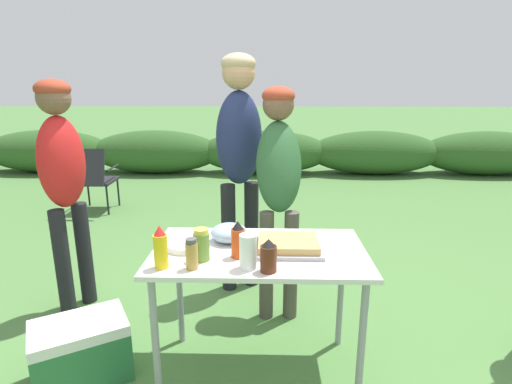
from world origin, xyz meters
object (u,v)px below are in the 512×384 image
plate_stack (186,244)px  cooler_box (81,351)px  relish_jar (202,245)px  standing_person_in_olive_jacket (279,172)px  folding_table (259,263)px  bbq_sauce_bottle (269,256)px  hot_sauce_bottle (238,240)px  paper_cup_stack (248,252)px  standing_person_in_navy_coat (63,171)px  spice_jar (192,254)px  food_tray (288,245)px  mustard_bottle (161,248)px  mixing_bowl (229,233)px  standing_person_with_beanie (239,146)px  camp_chair_green_behind_table (92,177)px

plate_stack → cooler_box: 0.83m
relish_jar → standing_person_in_olive_jacket: (0.39, 0.82, 0.19)m
folding_table → bbq_sauce_bottle: bearing=-79.2°
hot_sauce_bottle → standing_person_in_olive_jacket: standing_person_in_olive_jacket is taller
paper_cup_stack → standing_person_in_navy_coat: bearing=145.7°
paper_cup_stack → spice_jar: (-0.26, -0.01, -0.01)m
food_tray → folding_table: bearing=-177.9°
cooler_box → relish_jar: bearing=-35.3°
bbq_sauce_bottle → relish_jar: 0.34m
relish_jar → mustard_bottle: 0.20m
folding_table → plate_stack: 0.39m
mixing_bowl → paper_cup_stack: size_ratio=1.21×
folding_table → standing_person_in_navy_coat: size_ratio=0.69×
paper_cup_stack → standing_person_in_navy_coat: 1.55m
folding_table → paper_cup_stack: (-0.05, -0.22, 0.16)m
paper_cup_stack → standing_person_in_navy_coat: standing_person_in_navy_coat is taller
paper_cup_stack → spice_jar: size_ratio=1.11×
folding_table → standing_person_in_olive_jacket: (0.12, 0.68, 0.34)m
folding_table → hot_sauce_bottle: size_ratio=5.87×
folding_table → standing_person_with_beanie: 1.12m
food_tray → spice_jar: size_ratio=2.34×
food_tray → mustard_bottle: mustard_bottle is taller
paper_cup_stack → standing_person_with_beanie: size_ratio=0.09×
food_tray → bbq_sauce_bottle: size_ratio=2.19×
hot_sauce_bottle → standing_person_with_beanie: bearing=93.3°
camp_chair_green_behind_table → mixing_bowl: bearing=-55.8°
standing_person_with_beanie → food_tray: bearing=-97.0°
folding_table → spice_jar: (-0.31, -0.23, 0.15)m
bbq_sauce_bottle → mustard_bottle: (-0.50, 0.03, 0.02)m
camp_chair_green_behind_table → folding_table: bearing=-54.7°
standing_person_in_olive_jacket → standing_person_with_beanie: standing_person_with_beanie is taller
folding_table → bbq_sauce_bottle: size_ratio=6.97×
relish_jar → cooler_box: relish_jar is taller
mixing_bowl → paper_cup_stack: 0.35m
paper_cup_stack → standing_person_with_beanie: standing_person_with_beanie is taller
mixing_bowl → bbq_sauce_bottle: (0.21, -0.36, 0.03)m
folding_table → standing_person_in_olive_jacket: size_ratio=0.71×
cooler_box → mustard_bottle: bearing=-46.5°
standing_person_in_navy_coat → bbq_sauce_bottle: bearing=-97.5°
spice_jar → cooler_box: size_ratio=0.26×
cooler_box → bbq_sauce_bottle: bearing=-40.2°
folding_table → mixing_bowl: mixing_bowl is taller
bbq_sauce_bottle → cooler_box: (-1.01, 0.17, -0.64)m
relish_jar → standing_person_in_navy_coat: standing_person_in_navy_coat is taller
plate_stack → spice_jar: size_ratio=1.53×
paper_cup_stack → mixing_bowl: bearing=109.6°
spice_jar → mustard_bottle: size_ratio=0.71×
folding_table → food_tray: size_ratio=3.18×
plate_stack → cooler_box: (-0.58, -0.09, -0.59)m
camp_chair_green_behind_table → hot_sauce_bottle: bearing=-56.9°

